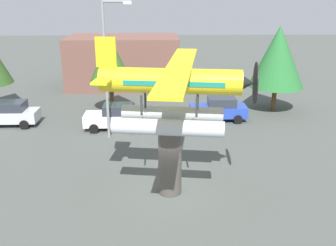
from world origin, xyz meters
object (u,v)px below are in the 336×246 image
(tree_east, at_px, (110,60))
(tree_center_back, at_px, (278,57))
(car_mid_white, at_px, (116,117))
(display_pedestal, at_px, (170,161))
(floatplane_monument, at_px, (173,92))
(streetlight_primary, at_px, (108,62))
(car_near_silver, at_px, (9,113))
(storefront_building, at_px, (124,62))
(car_far_blue, at_px, (219,109))

(tree_east, height_order, tree_center_back, tree_center_back)
(car_mid_white, bearing_deg, tree_east, -80.45)
(display_pedestal, distance_m, tree_center_back, 16.04)
(floatplane_monument, relative_size, streetlight_primary, 1.20)
(car_near_silver, height_order, car_mid_white, same)
(display_pedestal, relative_size, floatplane_monument, 0.32)
(streetlight_primary, relative_size, tree_center_back, 1.29)
(car_near_silver, height_order, storefront_building, storefront_building)
(car_far_blue, distance_m, streetlight_primary, 9.30)
(tree_center_back, bearing_deg, floatplane_monument, -123.67)
(floatplane_monument, relative_size, car_far_blue, 2.49)
(car_near_silver, bearing_deg, display_pedestal, 138.00)
(car_near_silver, distance_m, car_far_blue, 15.25)
(display_pedestal, height_order, tree_center_back, tree_center_back)
(floatplane_monument, distance_m, tree_center_back, 15.77)
(streetlight_primary, xyz_separation_m, tree_center_back, (12.45, 5.69, -0.63))
(display_pedestal, bearing_deg, storefront_building, 99.99)
(car_mid_white, xyz_separation_m, tree_center_back, (12.35, 3.98, 3.49))
(floatplane_monument, height_order, tree_east, floatplane_monument)
(tree_center_back, bearing_deg, tree_east, 179.20)
(floatplane_monument, xyz_separation_m, car_near_silver, (-11.33, 10.10, -4.11))
(car_far_blue, bearing_deg, floatplane_monument, 70.08)
(display_pedestal, xyz_separation_m, streetlight_primary, (-3.58, 7.40, 3.33))
(floatplane_monument, height_order, storefront_building, floatplane_monument)
(floatplane_monument, relative_size, tree_east, 1.72)
(floatplane_monument, xyz_separation_m, car_mid_white, (-3.61, 9.13, -4.11))
(display_pedestal, bearing_deg, streetlight_primary, 115.84)
(car_near_silver, relative_size, tree_center_back, 0.62)
(floatplane_monument, relative_size, tree_center_back, 1.55)
(display_pedestal, height_order, streetlight_primary, streetlight_primary)
(display_pedestal, distance_m, car_far_blue, 11.53)
(car_near_silver, relative_size, streetlight_primary, 0.48)
(storefront_building, bearing_deg, car_near_silver, -121.57)
(car_near_silver, distance_m, tree_east, 8.38)
(storefront_building, bearing_deg, floatplane_monument, -79.69)
(car_mid_white, bearing_deg, tree_center_back, -162.12)
(tree_center_back, bearing_deg, display_pedestal, -124.09)
(car_far_blue, xyz_separation_m, storefront_building, (-7.92, 11.23, 1.61))
(tree_center_back, bearing_deg, car_far_blue, -154.29)
(car_far_blue, distance_m, storefront_building, 13.83)
(car_mid_white, distance_m, car_far_blue, 7.71)
(floatplane_monument, height_order, car_mid_white, floatplane_monument)
(car_near_silver, relative_size, car_mid_white, 1.00)
(car_mid_white, xyz_separation_m, streetlight_primary, (-0.10, -1.71, 4.12))
(streetlight_primary, distance_m, tree_center_back, 13.70)
(floatplane_monument, height_order, car_near_silver, floatplane_monument)
(car_far_blue, bearing_deg, tree_east, -16.93)
(streetlight_primary, bearing_deg, tree_east, 95.86)
(car_far_blue, xyz_separation_m, streetlight_primary, (-7.62, -3.37, 4.12))
(storefront_building, bearing_deg, display_pedestal, -80.01)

